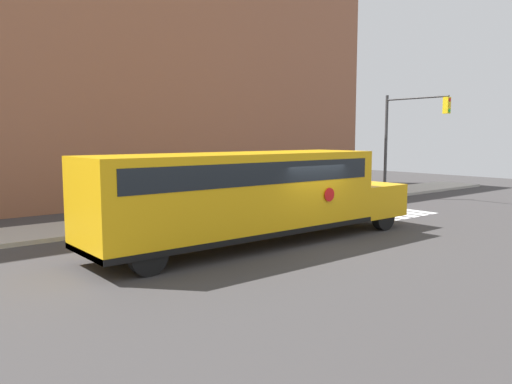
# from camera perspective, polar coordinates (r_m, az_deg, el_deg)

# --- Properties ---
(ground_plane) EXTENTS (60.00, 60.00, 0.00)m
(ground_plane) POSITION_cam_1_polar(r_m,az_deg,el_deg) (16.41, 5.29, -5.62)
(ground_plane) COLOR #3A3838
(sidewalk_strip) EXTENTS (44.00, 3.00, 0.15)m
(sidewalk_strip) POSITION_cam_1_polar(r_m,az_deg,el_deg) (21.42, -7.05, -2.61)
(sidewalk_strip) COLOR #B2ADA3
(sidewalk_strip) RESTS_ON ground
(building_backdrop) EXTENTS (32.00, 4.00, 12.63)m
(building_backdrop) POSITION_cam_1_polar(r_m,az_deg,el_deg) (27.04, -14.83, 12.36)
(building_backdrop) COLOR #935B42
(building_backdrop) RESTS_ON ground
(crosswalk_stripes) EXTENTS (3.30, 3.20, 0.01)m
(crosswalk_stripes) POSITION_cam_1_polar(r_m,az_deg,el_deg) (23.16, 14.64, -2.27)
(crosswalk_stripes) COLOR white
(crosswalk_stripes) RESTS_ON ground
(school_bus) EXTENTS (11.87, 2.57, 2.90)m
(school_bus) POSITION_cam_1_polar(r_m,az_deg,el_deg) (15.49, -0.63, -0.04)
(school_bus) COLOR #EAA80F
(school_bus) RESTS_ON ground
(stop_sign) EXTENTS (0.77, 0.10, 2.64)m
(stop_sign) POSITION_cam_1_polar(r_m,az_deg,el_deg) (26.22, 9.77, 2.73)
(stop_sign) COLOR #38383A
(stop_sign) RESTS_ON ground
(traffic_light) EXTENTS (0.28, 3.74, 5.61)m
(traffic_light) POSITION_cam_1_polar(r_m,az_deg,el_deg) (27.60, 16.68, 6.81)
(traffic_light) COLOR #38383A
(traffic_light) RESTS_ON ground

